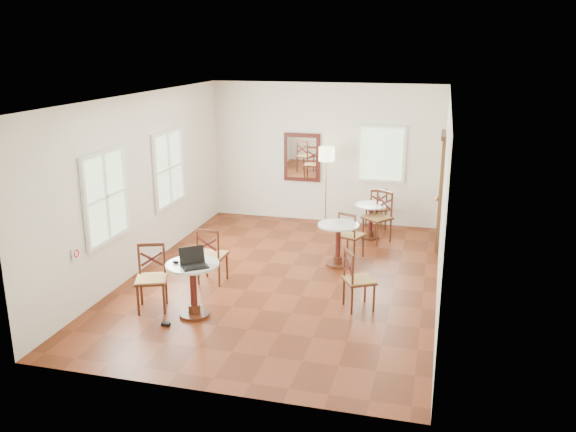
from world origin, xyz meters
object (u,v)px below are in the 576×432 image
object	(u,v)px
cafe_table_mid	(338,240)
cafe_table_back	(371,217)
cafe_table_near	(193,284)
chair_near_a	(212,255)
water_glass	(185,259)
power_adapter	(166,324)
chair_back_b	(378,217)
laptop	(193,262)
chair_mid_a	(350,235)
floor_lamp	(326,159)
mouse	(176,262)
chair_mid_b	(358,280)
chair_back_a	(377,208)
chair_near_b	(152,278)
navy_mug	(193,261)

from	to	relation	value
cafe_table_mid	cafe_table_back	xyz separation A→B (m)	(0.37, 1.71, -0.04)
cafe_table_near	chair_near_a	world-z (taller)	chair_near_a
water_glass	power_adapter	size ratio (longest dim) A/B	0.98
chair_back_b	laptop	xyz separation A→B (m)	(-2.14, -4.12, 0.36)
cafe_table_mid	chair_mid_a	size ratio (longest dim) A/B	0.87
power_adapter	chair_back_b	bearing A→B (deg)	61.11
floor_lamp	laptop	xyz separation A→B (m)	(-0.93, -4.94, -0.57)
mouse	chair_back_b	bearing A→B (deg)	49.60
chair_mid_a	chair_mid_b	distance (m)	2.16
chair_mid_b	mouse	world-z (taller)	chair_mid_b
cafe_table_near	mouse	xyz separation A→B (m)	(-0.23, -0.05, 0.33)
cafe_table_mid	mouse	world-z (taller)	mouse
chair_mid_b	water_glass	xyz separation A→B (m)	(-2.33, -0.84, 0.41)
chair_back_a	chair_near_a	bearing A→B (deg)	36.12
chair_near_b	mouse	size ratio (longest dim) A/B	9.22
laptop	water_glass	bearing A→B (deg)	115.52
mouse	power_adapter	size ratio (longest dim) A/B	0.92
cafe_table_near	mouse	bearing A→B (deg)	-166.59
chair_mid_b	navy_mug	distance (m)	2.41
floor_lamp	chair_near_a	bearing A→B (deg)	-108.19
chair_mid_a	power_adapter	xyz separation A→B (m)	(-2.07, -3.36, -0.42)
chair_near_b	navy_mug	world-z (taller)	chair_near_b
cafe_table_near	mouse	distance (m)	0.40
chair_mid_b	mouse	bearing A→B (deg)	80.62
chair_mid_b	mouse	size ratio (longest dim) A/B	8.59
chair_near_a	water_glass	xyz separation A→B (m)	(0.11, -1.24, 0.38)
cafe_table_near	floor_lamp	size ratio (longest dim) A/B	0.47
cafe_table_mid	chair_back_a	world-z (taller)	chair_back_a
mouse	water_glass	distance (m)	0.14
water_glass	power_adapter	bearing A→B (deg)	-112.43
chair_near_a	navy_mug	size ratio (longest dim) A/B	9.61
cafe_table_mid	chair_mid_a	bearing A→B (deg)	70.48
chair_near_a	chair_near_b	size ratio (longest dim) A/B	0.98
chair_mid_a	mouse	world-z (taller)	chair_mid_a
cafe_table_mid	chair_mid_b	world-z (taller)	chair_mid_b
laptop	chair_mid_b	bearing A→B (deg)	-15.03
chair_near_a	chair_mid_a	size ratio (longest dim) A/B	1.09
cafe_table_back	chair_near_b	distance (m)	4.97
chair_near_b	floor_lamp	xyz separation A→B (m)	(1.67, 4.78, 0.96)
chair_near_a	chair_mid_a	bearing A→B (deg)	-139.16
chair_back_a	laptop	world-z (taller)	laptop
chair_back_b	navy_mug	bearing A→B (deg)	-81.01
chair_mid_a	floor_lamp	bearing A→B (deg)	-45.02
cafe_table_mid	laptop	distance (m)	3.08
chair_mid_b	chair_mid_a	bearing A→B (deg)	-17.88
cafe_table_mid	chair_near_b	distance (m)	3.39
cafe_table_mid	chair_back_a	size ratio (longest dim) A/B	0.87
navy_mug	cafe_table_mid	bearing A→B (deg)	56.86
chair_back_a	mouse	bearing A→B (deg)	43.12
power_adapter	floor_lamp	bearing A→B (deg)	76.70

